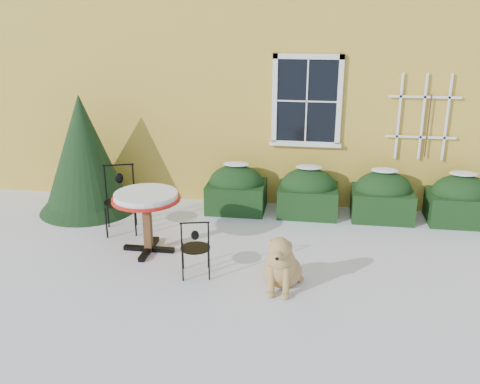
% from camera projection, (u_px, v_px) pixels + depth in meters
% --- Properties ---
extents(ground, '(80.00, 80.00, 0.00)m').
position_uv_depth(ground, '(229.00, 276.00, 7.45)').
color(ground, white).
rests_on(ground, ground).
extents(house, '(12.40, 8.40, 6.40)m').
position_uv_depth(house, '(277.00, 21.00, 12.93)').
color(house, yellow).
rests_on(house, ground).
extents(hedge_row, '(4.95, 0.80, 0.91)m').
position_uv_depth(hedge_row, '(345.00, 195.00, 9.47)').
color(hedge_row, black).
rests_on(hedge_row, ground).
extents(evergreen_shrub, '(1.76, 1.76, 2.13)m').
position_uv_depth(evergreen_shrub, '(85.00, 165.00, 9.62)').
color(evergreen_shrub, black).
rests_on(evergreen_shrub, ground).
extents(bistro_table, '(1.02, 1.02, 0.95)m').
position_uv_depth(bistro_table, '(146.00, 203.00, 7.96)').
color(bistro_table, black).
rests_on(bistro_table, ground).
extents(patio_chair_near, '(0.47, 0.46, 0.86)m').
position_uv_depth(patio_chair_near, '(195.00, 247.00, 7.33)').
color(patio_chair_near, black).
rests_on(patio_chair_near, ground).
extents(patio_chair_far, '(0.62, 0.62, 1.10)m').
position_uv_depth(patio_chair_far, '(120.00, 199.00, 8.80)').
color(patio_chair_far, black).
rests_on(patio_chair_far, ground).
extents(dog, '(0.58, 0.92, 0.83)m').
position_uv_depth(dog, '(281.00, 266.00, 7.02)').
color(dog, tan).
rests_on(dog, ground).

